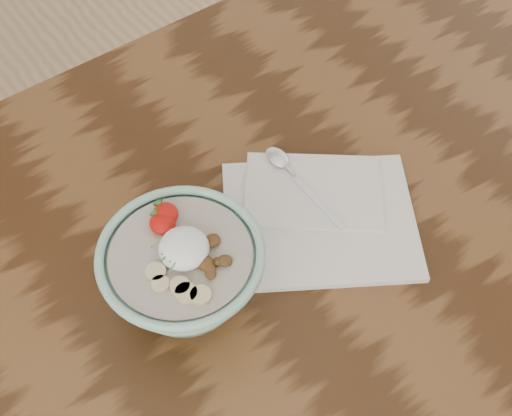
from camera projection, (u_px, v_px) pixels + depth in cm
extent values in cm
cube|color=#371F0D|center=(230.00, 248.00, 103.01)|extent=(160.00, 90.00, 4.00)
cylinder|color=#4C2D19|center=(389.00, 84.00, 175.72)|extent=(7.00, 7.00, 71.00)
cylinder|color=#90C2AD|center=(187.00, 297.00, 95.32)|extent=(9.20, 9.20, 1.31)
torus|color=#90C2AD|center=(180.00, 254.00, 86.62)|extent=(20.91, 20.91, 1.20)
cylinder|color=#BFB19E|center=(181.00, 257.00, 87.16)|extent=(17.74, 17.74, 1.10)
ellipsoid|color=white|center=(184.00, 248.00, 85.86)|extent=(6.23, 6.23, 3.43)
ellipsoid|color=#B10D08|center=(162.00, 224.00, 88.38)|extent=(3.17, 3.49, 1.74)
cone|color=#286623|center=(156.00, 215.00, 88.82)|extent=(1.40, 1.03, 1.52)
ellipsoid|color=#B10D08|center=(166.00, 213.00, 89.30)|extent=(3.15, 3.46, 1.73)
cone|color=#286623|center=(160.00, 205.00, 89.73)|extent=(1.40, 1.03, 1.52)
cylinder|color=#D1BC8A|center=(180.00, 286.00, 83.71)|extent=(2.41, 2.41, 0.70)
cylinder|color=#D1BC8A|center=(186.00, 293.00, 83.15)|extent=(2.71, 2.71, 0.70)
cylinder|color=#D1BC8A|center=(156.00, 272.00, 84.81)|extent=(2.53, 2.53, 0.70)
cylinder|color=#D1BC8A|center=(201.00, 295.00, 82.98)|extent=(2.57, 2.57, 0.70)
cylinder|color=#D1BC8A|center=(160.00, 284.00, 83.86)|extent=(2.21, 2.21, 0.70)
ellipsoid|color=brown|center=(225.00, 261.00, 85.48)|extent=(2.41, 2.36, 1.27)
ellipsoid|color=brown|center=(210.00, 269.00, 84.86)|extent=(1.78, 2.04, 1.27)
ellipsoid|color=brown|center=(205.00, 263.00, 85.20)|extent=(2.05, 2.16, 1.58)
ellipsoid|color=brown|center=(195.00, 263.00, 85.42)|extent=(1.66, 1.65, 0.91)
ellipsoid|color=brown|center=(213.00, 241.00, 87.13)|extent=(2.67, 2.62, 1.21)
ellipsoid|color=brown|center=(201.00, 255.00, 85.96)|extent=(2.35, 2.29, 1.42)
ellipsoid|color=brown|center=(211.00, 274.00, 84.54)|extent=(2.00, 2.01, 1.02)
ellipsoid|color=brown|center=(201.00, 261.00, 85.55)|extent=(2.05, 2.13, 0.98)
ellipsoid|color=brown|center=(217.00, 262.00, 85.61)|extent=(1.73, 1.72, 0.69)
ellipsoid|color=brown|center=(198.00, 242.00, 87.06)|extent=(1.24, 1.71, 1.30)
ellipsoid|color=brown|center=(200.00, 249.00, 86.54)|extent=(1.63, 1.48, 1.16)
cylinder|color=#3E7732|center=(185.00, 235.00, 86.04)|extent=(1.47, 0.38, 0.23)
cylinder|color=#3E7732|center=(164.00, 250.00, 84.80)|extent=(0.92, 1.23, 0.23)
cylinder|color=#3E7732|center=(188.00, 245.00, 85.18)|extent=(1.51, 1.04, 0.24)
cylinder|color=#3E7732|center=(170.00, 256.00, 84.27)|extent=(1.03, 1.64, 0.24)
cylinder|color=#3E7732|center=(168.00, 256.00, 84.30)|extent=(1.20, 1.52, 0.24)
cylinder|color=#3E7732|center=(174.00, 265.00, 83.56)|extent=(1.82, 1.01, 0.25)
cylinder|color=#3E7732|center=(166.00, 256.00, 84.26)|extent=(1.70, 0.55, 0.24)
cylinder|color=#3E7732|center=(171.00, 250.00, 84.75)|extent=(0.22, 1.31, 0.23)
cylinder|color=#3E7732|center=(155.00, 244.00, 85.23)|extent=(1.28, 0.28, 0.22)
cylinder|color=#3E7732|center=(182.00, 260.00, 83.96)|extent=(1.17, 0.76, 0.22)
cylinder|color=#3E7732|center=(193.00, 244.00, 85.26)|extent=(1.30, 0.45, 0.22)
cylinder|color=#3E7732|center=(197.00, 246.00, 85.12)|extent=(1.26, 0.69, 0.22)
cylinder|color=#3E7732|center=(192.00, 241.00, 85.48)|extent=(1.14, 0.34, 0.22)
cube|color=white|center=(320.00, 220.00, 102.86)|extent=(34.92, 33.26, 1.05)
cube|color=white|center=(313.00, 191.00, 104.90)|extent=(24.18, 23.10, 0.63)
cube|color=silver|center=(318.00, 202.00, 103.12)|extent=(1.18, 11.41, 0.35)
cylinder|color=silver|center=(288.00, 170.00, 106.42)|extent=(0.72, 2.98, 0.69)
ellipsoid|color=silver|center=(277.00, 157.00, 107.68)|extent=(3.07, 4.58, 0.94)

